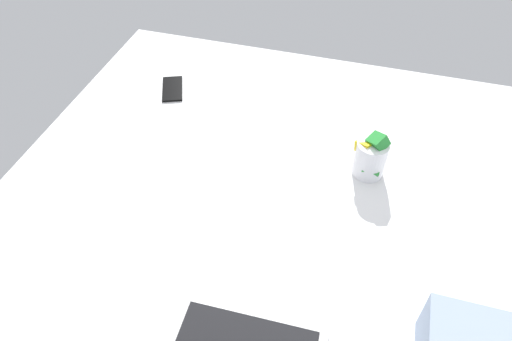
% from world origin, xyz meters
% --- Properties ---
extents(bed_mattress, '(1.80, 1.40, 0.18)m').
position_xyz_m(bed_mattress, '(0.00, 0.00, 0.09)').
color(bed_mattress, white).
rests_on(bed_mattress, ground).
extents(snack_cup, '(0.10, 0.10, 0.15)m').
position_xyz_m(snack_cup, '(-0.10, -0.14, 0.24)').
color(snack_cup, silver).
rests_on(snack_cup, bed_mattress).
extents(cell_phone, '(0.12, 0.16, 0.01)m').
position_xyz_m(cell_phone, '(0.60, -0.35, 0.18)').
color(cell_phone, black).
rests_on(cell_phone, bed_mattress).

